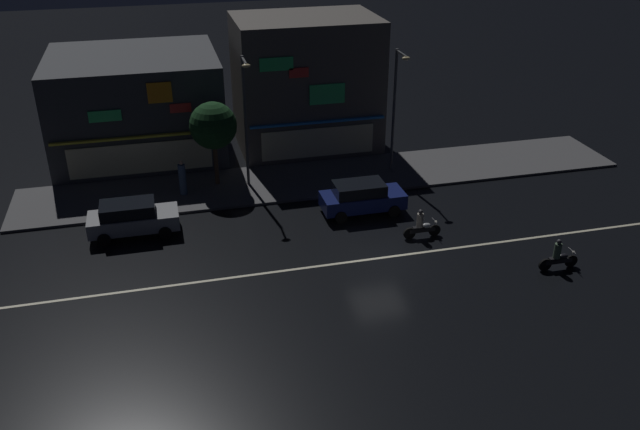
# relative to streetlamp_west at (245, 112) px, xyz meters

# --- Properties ---
(ground_plane) EXTENTS (140.00, 140.00, 0.00)m
(ground_plane) POSITION_rel_streetlamp_west_xyz_m (4.64, -9.15, -4.41)
(ground_plane) COLOR black
(lane_divider_stripe) EXTENTS (32.91, 0.16, 0.01)m
(lane_divider_stripe) POSITION_rel_streetlamp_west_xyz_m (4.64, -9.15, -4.40)
(lane_divider_stripe) COLOR beige
(lane_divider_stripe) RESTS_ON ground
(sidewalk_far) EXTENTS (34.64, 5.06, 0.14)m
(sidewalk_far) POSITION_rel_streetlamp_west_xyz_m (4.64, 0.10, -4.34)
(sidewalk_far) COLOR #4C4C4F
(sidewalk_far) RESTS_ON ground
(storefront_left_block) EXTENTS (8.63, 6.29, 8.16)m
(storefront_left_block) POSITION_rel_streetlamp_west_xyz_m (4.64, 5.69, -0.34)
(storefront_left_block) COLOR #56514C
(storefront_left_block) RESTS_ON ground
(storefront_center_block) EXTENTS (9.98, 9.13, 6.15)m
(storefront_center_block) POSITION_rel_streetlamp_west_xyz_m (-5.76, 7.11, -1.34)
(storefront_center_block) COLOR #383A3F
(storefront_center_block) RESTS_ON ground
(streetlamp_west) EXTENTS (0.44, 1.64, 7.25)m
(streetlamp_west) POSITION_rel_streetlamp_west_xyz_m (0.00, 0.00, 0.00)
(streetlamp_west) COLOR #47494C
(streetlamp_west) RESTS_ON sidewalk_far
(streetlamp_mid) EXTENTS (0.44, 1.64, 7.18)m
(streetlamp_mid) POSITION_rel_streetlamp_west_xyz_m (8.37, -0.28, -0.04)
(streetlamp_mid) COLOR #47494C
(streetlamp_mid) RESTS_ON sidewalk_far
(pedestrian_on_sidewalk) EXTENTS (0.40, 0.40, 1.94)m
(pedestrian_on_sidewalk) POSITION_rel_streetlamp_west_xyz_m (-3.64, -0.24, -3.37)
(pedestrian_on_sidewalk) COLOR #334766
(pedestrian_on_sidewalk) RESTS_ON sidewalk_far
(street_tree) EXTENTS (2.59, 2.59, 4.74)m
(street_tree) POSITION_rel_streetlamp_west_xyz_m (-1.70, 0.70, -0.85)
(street_tree) COLOR #473323
(street_tree) RESTS_ON sidewalk_far
(parked_car_near_kerb) EXTENTS (4.30, 1.98, 1.67)m
(parked_car_near_kerb) POSITION_rel_streetlamp_west_xyz_m (5.20, -4.46, -3.54)
(parked_car_near_kerb) COLOR navy
(parked_car_near_kerb) RESTS_ON ground
(parked_car_trailing) EXTENTS (4.30, 1.98, 1.67)m
(parked_car_trailing) POSITION_rel_streetlamp_west_xyz_m (-6.31, -3.94, -3.54)
(parked_car_trailing) COLOR #9EA0A5
(parked_car_trailing) RESTS_ON ground
(motorcycle_lead) EXTENTS (1.90, 0.60, 1.52)m
(motorcycle_lead) POSITION_rel_streetlamp_west_xyz_m (7.19, -7.76, -3.78)
(motorcycle_lead) COLOR black
(motorcycle_lead) RESTS_ON ground
(motorcycle_following) EXTENTS (1.90, 0.60, 1.52)m
(motorcycle_following) POSITION_rel_streetlamp_west_xyz_m (11.99, -11.96, -3.78)
(motorcycle_following) COLOR black
(motorcycle_following) RESTS_ON ground
(traffic_cone) EXTENTS (0.36, 0.36, 0.55)m
(traffic_cone) POSITION_rel_streetlamp_west_xyz_m (7.31, -3.52, -4.13)
(traffic_cone) COLOR orange
(traffic_cone) RESTS_ON ground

